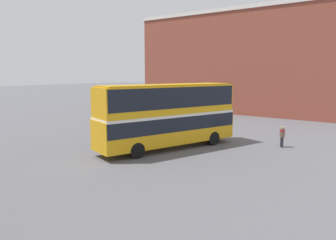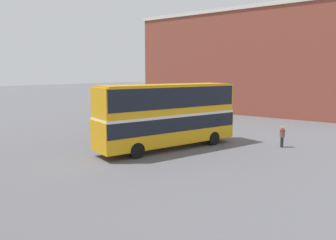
# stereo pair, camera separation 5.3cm
# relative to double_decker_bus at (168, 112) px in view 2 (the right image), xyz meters

# --- Properties ---
(ground_plane) EXTENTS (240.00, 240.00, 0.00)m
(ground_plane) POSITION_rel_double_decker_bus_xyz_m (-1.33, 0.73, -2.79)
(ground_plane) COLOR #5B5B60
(building_row_right) EXTENTS (9.45, 31.56, 14.32)m
(building_row_right) POSITION_rel_double_decker_bus_xyz_m (25.92, 5.14, 4.38)
(building_row_right) COLOR brown
(building_row_right) RESTS_ON ground_plane
(double_decker_bus) EXTENTS (11.57, 5.85, 4.87)m
(double_decker_bus) POSITION_rel_double_decker_bus_xyz_m (0.00, 0.00, 0.00)
(double_decker_bus) COLOR gold
(double_decker_bus) RESTS_ON ground_plane
(pedestrian_foreground) EXTENTS (0.57, 0.57, 1.65)m
(pedestrian_foreground) POSITION_rel_double_decker_bus_xyz_m (5.66, -6.79, -1.79)
(pedestrian_foreground) COLOR #232328
(pedestrian_foreground) RESTS_ON ground_plane
(parked_car_kerb_near) EXTENTS (4.80, 2.21, 1.63)m
(parked_car_kerb_near) POSITION_rel_double_decker_bus_xyz_m (7.31, 8.53, -1.98)
(parked_car_kerb_near) COLOR silver
(parked_car_kerb_near) RESTS_ON ground_plane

